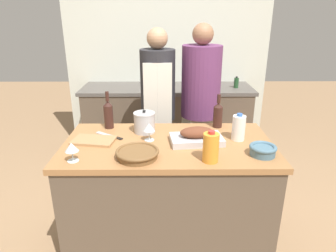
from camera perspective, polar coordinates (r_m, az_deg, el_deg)
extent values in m
plane|color=#9E7A56|center=(2.59, 0.02, -21.01)|extent=(12.00, 12.00, 0.00)
cube|color=brown|center=(2.33, 0.02, -13.40)|extent=(1.42, 0.76, 0.83)
cube|color=#A37042|center=(2.12, 0.02, -3.65)|extent=(1.47, 0.78, 0.04)
cube|color=brown|center=(3.74, -0.15, 0.45)|extent=(1.96, 0.58, 0.85)
cube|color=#56514C|center=(3.60, -0.16, 7.13)|extent=(2.02, 0.60, 0.04)
cube|color=silver|center=(3.88, -0.19, 14.11)|extent=(2.52, 0.10, 2.55)
cube|color=#BCBCC1|center=(2.11, 5.46, -2.62)|extent=(0.38, 0.25, 0.04)
ellipsoid|color=brown|center=(2.09, 5.51, -1.26)|extent=(0.25, 0.15, 0.08)
cylinder|color=brown|center=(1.90, -5.84, -5.42)|extent=(0.25, 0.25, 0.04)
torus|color=brown|center=(1.89, -5.87, -4.85)|extent=(0.27, 0.27, 0.02)
cube|color=#AD7F51|center=(2.19, -13.95, -2.68)|extent=(0.32, 0.22, 0.02)
cylinder|color=#B7B7BC|center=(2.28, -4.51, 0.54)|extent=(0.16, 0.16, 0.14)
cylinder|color=#B7B7BC|center=(2.25, -4.56, 2.39)|extent=(0.16, 0.16, 0.01)
sphere|color=black|center=(2.25, -4.58, 2.83)|extent=(0.02, 0.02, 0.02)
cylinder|color=slate|center=(2.01, 17.58, -4.59)|extent=(0.16, 0.16, 0.06)
torus|color=slate|center=(2.00, 17.67, -3.88)|extent=(0.17, 0.17, 0.03)
cylinder|color=orange|center=(1.83, 8.15, -4.11)|extent=(0.10, 0.10, 0.18)
cylinder|color=red|center=(1.80, 8.31, -1.21)|extent=(0.04, 0.04, 0.02)
cylinder|color=white|center=(2.18, 13.30, -0.36)|extent=(0.09, 0.09, 0.18)
cylinder|color=#3360B2|center=(2.15, 13.52, 2.08)|extent=(0.04, 0.04, 0.02)
cylinder|color=#381E19|center=(2.39, -11.24, 1.73)|extent=(0.07, 0.07, 0.18)
cone|color=#381E19|center=(2.36, -11.43, 4.23)|extent=(0.07, 0.07, 0.04)
cylinder|color=#381E19|center=(2.35, -11.52, 5.54)|extent=(0.03, 0.03, 0.08)
cylinder|color=#381E19|center=(2.40, 9.45, 1.70)|extent=(0.07, 0.07, 0.17)
cone|color=#381E19|center=(2.37, 9.59, 3.96)|extent=(0.07, 0.07, 0.03)
cylinder|color=#381E19|center=(2.36, 9.67, 5.15)|extent=(0.03, 0.03, 0.07)
cylinder|color=silver|center=(1.95, -17.61, -6.33)|extent=(0.07, 0.07, 0.00)
cylinder|color=silver|center=(1.93, -17.72, -5.43)|extent=(0.01, 0.01, 0.06)
cone|color=silver|center=(1.91, -17.91, -3.83)|extent=(0.08, 0.08, 0.05)
cylinder|color=silver|center=(2.15, -3.57, -2.67)|extent=(0.07, 0.07, 0.00)
cylinder|color=silver|center=(2.14, -3.59, -1.76)|extent=(0.01, 0.01, 0.07)
cone|color=silver|center=(2.11, -3.63, -0.20)|extent=(0.08, 0.08, 0.05)
cube|color=#B7B7BC|center=(2.29, -11.99, -1.56)|extent=(0.15, 0.11, 0.01)
cube|color=black|center=(2.21, -9.70, -2.25)|extent=(0.09, 0.08, 0.01)
cylinder|color=#332D28|center=(3.64, 8.22, 9.00)|extent=(0.06, 0.06, 0.20)
cylinder|color=black|center=(3.62, 8.31, 10.69)|extent=(0.03, 0.03, 0.02)
cylinder|color=#234C28|center=(3.64, 12.87, 8.02)|extent=(0.05, 0.05, 0.12)
cylinder|color=black|center=(3.63, 12.96, 9.07)|extent=(0.02, 0.02, 0.02)
cube|color=beige|center=(3.04, -1.79, -5.37)|extent=(0.26, 0.18, 0.78)
cylinder|color=#28282D|center=(2.80, -1.96, 7.82)|extent=(0.32, 0.32, 0.65)
sphere|color=tan|center=(2.73, -2.07, 16.36)|extent=(0.19, 0.19, 0.19)
cube|color=silver|center=(2.70, -1.94, 3.28)|extent=(0.25, 0.02, 0.82)
cube|color=beige|center=(3.07, 5.79, -4.99)|extent=(0.35, 0.30, 0.79)
cylinder|color=#663360|center=(2.83, 6.32, 8.38)|extent=(0.37, 0.37, 0.66)
sphere|color=#996B4C|center=(2.77, 6.68, 17.02)|extent=(0.19, 0.19, 0.19)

